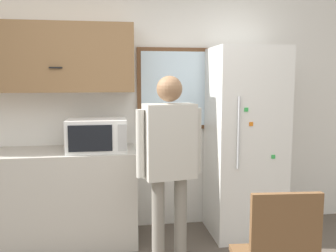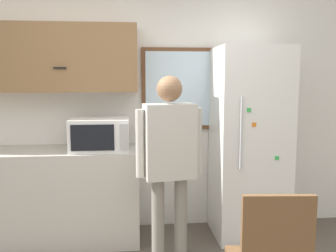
# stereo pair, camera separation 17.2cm
# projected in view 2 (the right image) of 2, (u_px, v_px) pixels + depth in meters

# --- Properties ---
(back_wall) EXTENTS (6.00, 0.06, 2.70)m
(back_wall) POSITION_uv_depth(u_px,v_px,m) (135.00, 102.00, 3.96)
(back_wall) COLOR white
(back_wall) RESTS_ON ground_plane
(counter) EXTENTS (2.22, 0.62, 0.92)m
(counter) POSITION_uv_depth(u_px,v_px,m) (24.00, 197.00, 3.63)
(counter) COLOR #BCB7AD
(counter) RESTS_ON ground_plane
(upper_cabinets) EXTENTS (2.22, 0.35, 0.65)m
(upper_cabinets) POSITION_uv_depth(u_px,v_px,m) (22.00, 58.00, 3.60)
(upper_cabinets) COLOR olive
(microwave) EXTENTS (0.55, 0.43, 0.30)m
(microwave) POSITION_uv_depth(u_px,v_px,m) (100.00, 134.00, 3.58)
(microwave) COLOR white
(microwave) RESTS_ON counter
(person) EXTENTS (0.57, 0.29, 1.62)m
(person) POSITION_uv_depth(u_px,v_px,m) (169.00, 152.00, 3.15)
(person) COLOR gray
(person) RESTS_ON ground_plane
(refrigerator) EXTENTS (0.70, 0.68, 1.91)m
(refrigerator) POSITION_uv_depth(u_px,v_px,m) (249.00, 143.00, 3.76)
(refrigerator) COLOR white
(refrigerator) RESTS_ON ground_plane
(window) EXTENTS (0.78, 0.05, 0.86)m
(window) POSITION_uv_depth(u_px,v_px,m) (178.00, 89.00, 3.95)
(window) COLOR brown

